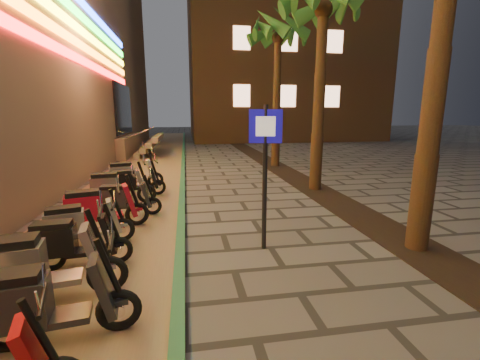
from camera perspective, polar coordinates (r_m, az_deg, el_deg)
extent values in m
plane|color=#474442|center=(4.13, 2.98, -26.59)|extent=(120.00, 120.00, 0.00)
cube|color=#8C7251|center=(13.53, -17.37, 0.34)|extent=(3.40, 60.00, 0.01)
cube|color=#26663F|center=(13.39, -10.16, 0.78)|extent=(0.18, 60.00, 0.10)
cube|color=black|center=(9.58, 17.73, -4.25)|extent=(1.20, 40.00, 0.02)
cube|color=black|center=(21.48, -20.00, 11.72)|extent=(0.08, 5.00, 3.00)
cube|color=gray|center=(22.01, -24.87, 5.58)|extent=(5.00, 6.00, 1.20)
cube|color=#FF1414|center=(10.07, -33.56, 21.03)|extent=(0.06, 26.00, 0.28)
cube|color=orange|center=(10.19, -33.94, 24.05)|extent=(0.06, 26.00, 0.28)
cube|color=gray|center=(21.47, -17.01, 4.81)|extent=(0.35, 5.00, 0.30)
cube|color=gray|center=(21.40, -16.12, 5.65)|extent=(0.35, 5.00, 0.30)
cube|color=gray|center=(21.33, -15.23, 6.49)|extent=(0.35, 5.00, 0.30)
cube|color=gray|center=(21.28, -14.33, 7.34)|extent=(0.35, 5.00, 0.30)
cylinder|color=silver|center=(19.46, -19.11, 7.27)|extent=(2.09, 0.06, 0.81)
cylinder|color=silver|center=(23.41, -17.54, 8.02)|extent=(2.09, 0.06, 0.81)
cube|color=brown|center=(37.80, 6.36, 26.94)|extent=(18.00, 16.00, 25.00)
cube|color=#FAB689|center=(27.57, 0.31, 14.76)|extent=(1.40, 0.06, 1.80)
cube|color=#FAB689|center=(28.53, 8.51, 14.54)|extent=(1.40, 0.06, 1.80)
cube|color=#FAB689|center=(30.00, 16.02, 14.08)|extent=(1.40, 0.06, 1.80)
cube|color=#FAB689|center=(28.17, 0.32, 23.94)|extent=(1.40, 0.06, 1.80)
cube|color=#FAB689|center=(29.11, 8.80, 23.41)|extent=(1.40, 0.06, 1.80)
cube|color=#FAB689|center=(30.54, 16.54, 22.53)|extent=(1.40, 0.06, 1.80)
cylinder|color=#472D19|center=(6.73, 31.12, 11.53)|extent=(0.40, 0.40, 5.45)
cylinder|color=#472D19|center=(11.04, 13.85, 12.94)|extent=(0.40, 0.40, 5.70)
sphere|color=#472D19|center=(11.47, 14.63, 27.30)|extent=(0.56, 0.56, 0.56)
cone|color=#29561A|center=(12.37, 16.80, 28.20)|extent=(1.70, 1.86, 1.52)
cone|color=#29561A|center=(12.43, 13.64, 28.27)|extent=(2.00, 0.93, 1.52)
cone|color=#29561A|center=(12.14, 10.90, 28.80)|extent=(1.97, 1.48, 1.52)
cylinder|color=#472D19|center=(15.76, 6.52, 13.20)|extent=(0.40, 0.40, 5.95)
sphere|color=#472D19|center=(16.12, 6.79, 23.83)|extent=(0.56, 0.56, 0.56)
cone|color=#29561A|center=(16.48, 10.10, 25.09)|extent=(0.60, 1.93, 1.52)
cone|color=#29561A|center=(16.94, 8.66, 24.76)|extent=(1.70, 1.86, 1.52)
cone|color=#29561A|center=(17.08, 6.47, 24.71)|extent=(2.00, 0.93, 1.52)
cone|color=#29561A|center=(16.83, 4.43, 24.94)|extent=(1.97, 1.48, 1.52)
cone|color=#29561A|center=(16.31, 3.39, 25.38)|extent=(1.22, 2.02, 1.52)
cone|color=#29561A|center=(15.73, 3.94, 25.88)|extent=(1.22, 2.02, 1.52)
cone|color=#29561A|center=(15.39, 5.96, 26.17)|extent=(1.97, 1.48, 1.52)
cone|color=#29561A|center=(15.45, 8.45, 26.05)|extent=(2.00, 0.93, 1.52)
cone|color=#29561A|center=(15.89, 10.07, 25.60)|extent=(1.70, 1.86, 1.52)
cylinder|color=black|center=(5.96, 4.42, 0.08)|extent=(0.09, 0.09, 2.71)
cube|color=#130C9D|center=(5.82, 4.57, 9.50)|extent=(0.59, 0.17, 0.60)
cube|color=white|center=(5.79, 4.57, 9.49)|extent=(0.34, 0.10, 0.35)
cube|color=maroon|center=(3.52, -32.79, -24.80)|extent=(0.35, 0.43, 0.66)
cylinder|color=black|center=(3.40, -31.99, -22.17)|extent=(0.27, 0.14, 0.70)
cylinder|color=black|center=(3.25, -31.72, -17.64)|extent=(0.19, 0.54, 0.04)
torus|color=black|center=(4.58, -36.07, -20.71)|extent=(0.54, 0.18, 0.53)
cylinder|color=silver|center=(4.58, -36.07, -20.71)|extent=(0.16, 0.12, 0.14)
torus|color=black|center=(4.36, -20.69, -20.82)|extent=(0.54, 0.18, 0.53)
cylinder|color=silver|center=(4.36, -20.69, -20.82)|extent=(0.16, 0.12, 0.14)
cube|color=#232427|center=(4.42, -28.78, -20.49)|extent=(0.61, 0.42, 0.08)
cube|color=#232427|center=(4.42, -35.51, -17.48)|extent=(0.76, 0.49, 0.51)
cube|color=black|center=(4.29, -35.99, -13.99)|extent=(0.67, 0.42, 0.12)
cube|color=#232427|center=(4.20, -23.08, -16.88)|extent=(0.33, 0.44, 0.72)
cylinder|color=black|center=(4.10, -22.29, -14.33)|extent=(0.29, 0.11, 0.75)
cylinder|color=black|center=(3.97, -21.92, -10.05)|extent=(0.13, 0.59, 0.04)
cube|color=#232427|center=(4.30, -20.82, -19.44)|extent=(0.24, 0.17, 0.06)
torus|color=black|center=(5.40, -36.11, -15.53)|extent=(0.58, 0.21, 0.57)
cylinder|color=silver|center=(5.40, -36.11, -15.53)|extent=(0.17, 0.14, 0.15)
torus|color=black|center=(5.18, -22.46, -15.23)|extent=(0.58, 0.21, 0.57)
cylinder|color=silver|center=(5.18, -22.46, -15.23)|extent=(0.17, 0.14, 0.15)
cube|color=#9B9CA3|center=(5.24, -29.60, -15.06)|extent=(0.66, 0.48, 0.09)
cube|color=#9B9CA3|center=(5.25, -35.60, -12.40)|extent=(0.83, 0.55, 0.55)
cube|color=black|center=(5.14, -36.03, -9.13)|extent=(0.74, 0.47, 0.13)
cube|color=#9B9CA3|center=(5.04, -24.58, -11.50)|extent=(0.37, 0.49, 0.77)
cylinder|color=black|center=(4.95, -23.90, -9.10)|extent=(0.31, 0.13, 0.81)
cylinder|color=black|center=(4.84, -23.59, -5.15)|extent=(0.16, 0.64, 0.05)
cube|color=#9B9CA3|center=(5.12, -22.57, -13.91)|extent=(0.27, 0.20, 0.07)
torus|color=black|center=(6.25, -30.62, -11.73)|extent=(0.49, 0.15, 0.49)
cylinder|color=silver|center=(6.25, -30.62, -11.73)|extent=(0.14, 0.11, 0.13)
torus|color=black|center=(6.05, -20.81, -11.55)|extent=(0.49, 0.15, 0.49)
cylinder|color=silver|center=(6.05, -20.81, -11.55)|extent=(0.14, 0.11, 0.13)
cube|color=black|center=(6.11, -25.91, -11.36)|extent=(0.55, 0.37, 0.07)
cube|color=black|center=(6.13, -30.20, -9.39)|extent=(0.69, 0.42, 0.47)
cube|color=black|center=(6.05, -30.47, -6.98)|extent=(0.61, 0.36, 0.11)
cube|color=black|center=(5.95, -22.30, -8.77)|extent=(0.29, 0.40, 0.66)
cylinder|color=black|center=(5.88, -21.81, -7.03)|extent=(0.26, 0.09, 0.69)
cylinder|color=black|center=(5.79, -21.57, -4.20)|extent=(0.10, 0.54, 0.04)
cube|color=black|center=(6.01, -20.89, -10.56)|extent=(0.22, 0.15, 0.06)
torus|color=black|center=(6.99, -29.06, -9.08)|extent=(0.50, 0.22, 0.50)
cylinder|color=silver|center=(6.99, -29.06, -9.08)|extent=(0.15, 0.13, 0.13)
torus|color=black|center=(6.98, -20.20, -8.33)|extent=(0.50, 0.22, 0.50)
cylinder|color=silver|center=(6.98, -20.20, -8.33)|extent=(0.15, 0.13, 0.13)
cube|color=#B8B8BC|center=(6.95, -24.74, -8.44)|extent=(0.59, 0.45, 0.08)
cube|color=#B8B8BC|center=(6.90, -28.66, -6.87)|extent=(0.74, 0.53, 0.48)
cube|color=black|center=(6.82, -28.89, -4.65)|extent=(0.65, 0.45, 0.11)
cube|color=#B8B8BC|center=(6.87, -21.51, -5.89)|extent=(0.35, 0.44, 0.67)
cylinder|color=black|center=(6.82, -21.07, -4.30)|extent=(0.27, 0.13, 0.71)
cylinder|color=black|center=(6.75, -20.85, -1.76)|extent=(0.19, 0.55, 0.04)
cube|color=#B8B8BC|center=(6.94, -20.27, -7.44)|extent=(0.24, 0.18, 0.06)
torus|color=black|center=(7.77, -26.44, -6.61)|extent=(0.55, 0.26, 0.55)
cylinder|color=silver|center=(7.77, -26.44, -6.61)|extent=(0.17, 0.14, 0.15)
torus|color=black|center=(7.83, -17.80, -5.79)|extent=(0.55, 0.26, 0.55)
cylinder|color=silver|center=(7.83, -17.80, -5.79)|extent=(0.17, 0.14, 0.15)
cube|color=maroon|center=(7.77, -22.20, -5.93)|extent=(0.65, 0.51, 0.08)
cube|color=maroon|center=(7.69, -26.02, -4.40)|extent=(0.82, 0.59, 0.52)
cube|color=black|center=(7.61, -26.23, -2.20)|extent=(0.72, 0.51, 0.13)
cube|color=maroon|center=(7.72, -19.04, -3.37)|extent=(0.39, 0.48, 0.74)
cylinder|color=black|center=(7.68, -18.60, -1.80)|extent=(0.30, 0.15, 0.78)
cylinder|color=black|center=(7.61, -18.38, 0.69)|extent=(0.22, 0.60, 0.05)
cube|color=maroon|center=(7.80, -17.86, -4.91)|extent=(0.26, 0.21, 0.06)
torus|color=black|center=(8.69, -21.93, -4.63)|extent=(0.47, 0.10, 0.47)
cylinder|color=silver|center=(8.69, -21.93, -4.63)|extent=(0.13, 0.09, 0.13)
torus|color=black|center=(8.55, -15.29, -4.44)|extent=(0.47, 0.10, 0.47)
cylinder|color=silver|center=(8.55, -15.29, -4.44)|extent=(0.13, 0.09, 0.13)
cube|color=#232527|center=(8.60, -18.71, -4.32)|extent=(0.50, 0.32, 0.07)
cube|color=#232527|center=(8.61, -21.59, -2.96)|extent=(0.64, 0.36, 0.45)
cube|color=black|center=(8.55, -21.72, -1.27)|extent=(0.56, 0.30, 0.11)
cube|color=#232527|center=(8.48, -16.24, -2.49)|extent=(0.25, 0.36, 0.63)
cylinder|color=black|center=(8.44, -15.89, -1.29)|extent=(0.25, 0.07, 0.66)
cylinder|color=black|center=(8.38, -15.69, 0.63)|extent=(0.05, 0.52, 0.04)
cube|color=#232527|center=(8.52, -15.33, -3.75)|extent=(0.20, 0.13, 0.05)
torus|color=black|center=(9.70, -23.21, -2.83)|extent=(0.56, 0.20, 0.55)
cylinder|color=silver|center=(9.70, -23.21, -2.83)|extent=(0.16, 0.13, 0.15)
torus|color=black|center=(9.70, -16.25, -2.34)|extent=(0.56, 0.20, 0.55)
cylinder|color=silver|center=(9.70, -16.25, -2.34)|extent=(0.16, 0.13, 0.15)
cube|color=gray|center=(9.67, -19.81, -2.35)|extent=(0.64, 0.46, 0.08)
cube|color=gray|center=(9.63, -22.86, -1.04)|extent=(0.80, 0.53, 0.53)
cube|color=black|center=(9.57, -23.00, 0.75)|extent=(0.70, 0.45, 0.13)
cube|color=gray|center=(9.61, -17.25, -0.33)|extent=(0.35, 0.47, 0.74)
cylinder|color=black|center=(9.58, -16.88, 0.93)|extent=(0.30, 0.13, 0.78)
cylinder|color=black|center=(9.53, -16.69, 2.94)|extent=(0.16, 0.61, 0.05)
cube|color=gray|center=(9.67, -16.29, -1.62)|extent=(0.25, 0.19, 0.06)
torus|color=black|center=(10.46, -20.18, -1.73)|extent=(0.51, 0.21, 0.50)
cylinder|color=silver|center=(10.46, -20.18, -1.73)|extent=(0.15, 0.12, 0.13)
torus|color=black|center=(10.56, -14.36, -1.24)|extent=(0.51, 0.21, 0.50)
cylinder|color=silver|center=(10.56, -14.36, -1.24)|extent=(0.15, 0.12, 0.13)
cube|color=black|center=(10.49, -17.32, -1.29)|extent=(0.59, 0.44, 0.08)
cube|color=black|center=(10.40, -19.87, -0.20)|extent=(0.74, 0.51, 0.48)
cube|color=black|center=(10.35, -19.98, 1.31)|extent=(0.65, 0.44, 0.12)
cube|color=black|center=(10.47, -15.17, 0.44)|extent=(0.34, 0.43, 0.68)
cylinder|color=black|center=(10.45, -14.87, 1.50)|extent=(0.27, 0.13, 0.71)
cylinder|color=black|center=(10.41, -14.69, 3.18)|extent=(0.17, 0.55, 0.04)
cube|color=black|center=(10.53, -14.39, -0.63)|extent=(0.24, 0.18, 0.06)
torus|color=black|center=(11.41, -20.66, -0.54)|extent=(0.56, 0.26, 0.56)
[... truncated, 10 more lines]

